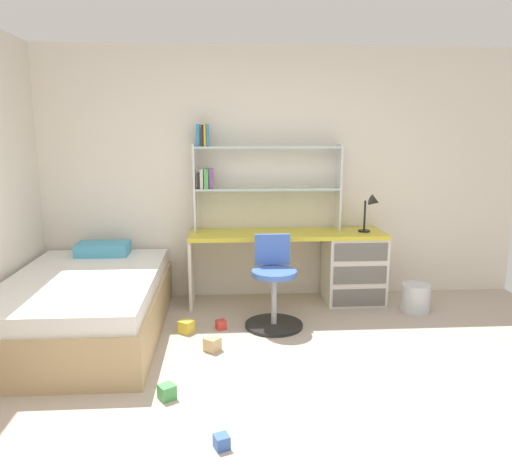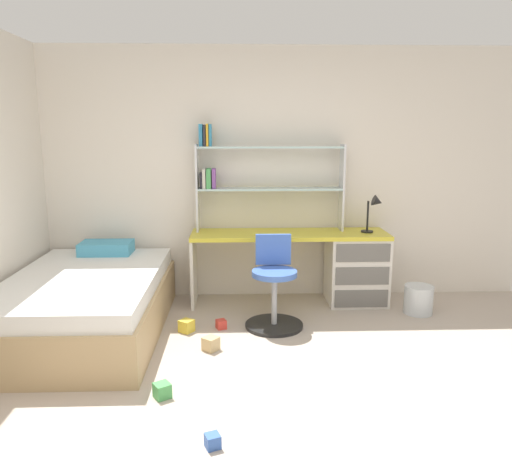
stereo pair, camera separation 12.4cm
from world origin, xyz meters
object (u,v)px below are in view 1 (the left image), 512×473
desk_lamp (372,207)px  toy_block_natural_2 (212,344)px  waste_bin (416,298)px  bookshelf_hutch (250,171)px  bed_platform (85,306)px  swivel_chair (274,291)px  toy_block_yellow_4 (186,327)px  desk (337,263)px  toy_block_green_0 (167,392)px  toy_block_red_3 (221,325)px  toy_block_blue_1 (222,442)px

desk_lamp → toy_block_natural_2: 2.13m
waste_bin → toy_block_natural_2: (-1.96, -0.77, -0.08)m
bookshelf_hutch → bed_platform: size_ratio=0.73×
swivel_chair → desk_lamp: bearing=29.1°
bookshelf_hutch → toy_block_yellow_4: (-0.61, -0.89, -1.28)m
toy_block_natural_2 → bed_platform: bearing=160.3°
desk → swivel_chair: (-0.71, -0.62, -0.08)m
toy_block_green_0 → toy_block_red_3: size_ratio=1.21×
desk_lamp → toy_block_natural_2: size_ratio=3.52×
bookshelf_hutch → toy_block_green_0: bearing=-108.2°
swivel_chair → toy_block_natural_2: bearing=-137.1°
toy_block_blue_1 → toy_block_red_3: bearing=90.3°
bed_platform → toy_block_red_3: bearing=2.9°
bed_platform → toy_block_green_0: bed_platform is taller
desk_lamp → toy_block_yellow_4: (-1.81, -0.70, -0.93)m
toy_block_blue_1 → toy_block_red_3: size_ratio=0.97×
desk → bookshelf_hutch: bookshelf_hutch is taller
desk → swivel_chair: swivel_chair is taller
desk → toy_block_red_3: (-1.19, -0.68, -0.36)m
bed_platform → toy_block_blue_1: size_ratio=25.82×
toy_block_yellow_4 → swivel_chair: bearing=8.7°
desk → swivel_chair: 0.95m
desk → toy_block_natural_2: bearing=-138.0°
swivel_chair → toy_block_green_0: (-0.82, -1.23, -0.28)m
desk_lamp → toy_block_blue_1: 2.95m
swivel_chair → bed_platform: size_ratio=0.40×
toy_block_green_0 → toy_block_yellow_4: 1.11m
waste_bin → toy_block_green_0: waste_bin is taller
desk → bookshelf_hutch: (-0.88, 0.14, 0.93)m
desk → waste_bin: desk is taller
waste_bin → toy_block_yellow_4: waste_bin is taller
bookshelf_hutch → desk_lamp: bearing=-9.0°
bed_platform → toy_block_natural_2: bearing=-19.7°
desk_lamp → toy_block_yellow_4: 2.15m
desk → toy_block_red_3: 1.42m
toy_block_green_0 → toy_block_blue_1: (0.36, -0.55, -0.01)m
toy_block_green_0 → toy_block_blue_1: toy_block_green_0 is taller
bed_platform → toy_block_red_3: bed_platform is taller
swivel_chair → toy_block_yellow_4: bearing=-171.3°
desk_lamp → toy_block_green_0: desk_lamp is taller
swivel_chair → toy_block_yellow_4: swivel_chair is taller
bookshelf_hutch → waste_bin: bookshelf_hutch is taller
waste_bin → toy_block_yellow_4: 2.23m
toy_block_natural_2 → toy_block_red_3: (0.07, 0.45, -0.01)m
waste_bin → toy_block_natural_2: waste_bin is taller
toy_block_blue_1 → swivel_chair: bearing=75.4°
bookshelf_hutch → toy_block_natural_2: size_ratio=13.62×
bed_platform → desk: bearing=17.5°
swivel_chair → waste_bin: size_ratio=2.96×
waste_bin → toy_block_green_0: (-2.24, -1.50, -0.09)m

